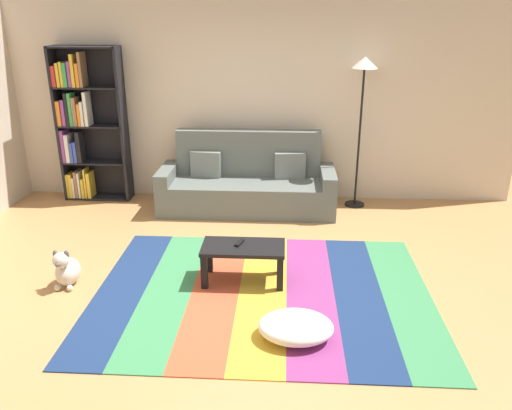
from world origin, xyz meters
The scene contains 10 objects.
ground_plane centered at (0.00, 0.00, 0.00)m, with size 14.00×14.00×0.00m, color #B27F4C.
back_wall centered at (0.00, 2.55, 1.35)m, with size 6.80×0.10×2.70m, color beige.
rug centered at (0.14, -0.17, 0.01)m, with size 3.09×2.39×0.01m.
couch centered at (-0.17, 2.02, 0.34)m, with size 2.26×0.80×1.00m.
bookshelf centered at (-2.38, 2.31, 1.03)m, with size 0.90×0.28×2.05m.
coffee_table centered at (-0.06, 0.06, 0.31)m, with size 0.79×0.41×0.37m.
pouf centered at (0.43, -0.84, 0.11)m, with size 0.60×0.47×0.19m, color white.
dog centered at (-1.73, -0.11, 0.16)m, with size 0.22×0.35×0.40m.
standing_lamp centered at (1.27, 2.21, 1.62)m, with size 0.32×0.32×1.94m.
tv_remote centered at (-0.10, 0.10, 0.39)m, with size 0.04×0.15×0.02m, color black.
Camera 1 is at (0.32, -4.27, 2.45)m, focal length 35.64 mm.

